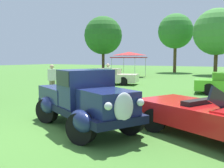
% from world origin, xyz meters
% --- Properties ---
extents(ground_plane, '(120.00, 120.00, 0.00)m').
position_xyz_m(ground_plane, '(0.00, 0.00, 0.00)').
color(ground_plane, '#42752D').
extents(feature_pickup_truck, '(4.29, 3.15, 1.70)m').
position_xyz_m(feature_pickup_truck, '(0.12, 0.49, 0.86)').
color(feature_pickup_truck, black).
rests_on(feature_pickup_truck, ground_plane).
extents(neighbor_convertible, '(4.60, 3.32, 1.40)m').
position_xyz_m(neighbor_convertible, '(3.62, 1.24, 0.58)').
color(neighbor_convertible, red).
rests_on(neighbor_convertible, ground_plane).
extents(show_car_cream, '(4.68, 2.74, 1.22)m').
position_xyz_m(show_car_cream, '(-5.84, 11.65, 0.60)').
color(show_car_cream, beige).
rests_on(show_car_cream, ground_plane).
extents(spectator_near_truck, '(0.24, 0.40, 1.69)m').
position_xyz_m(spectator_near_truck, '(-4.97, 4.51, 0.91)').
color(spectator_near_truck, '#7F7056').
rests_on(spectator_near_truck, ground_plane).
extents(spectator_between_cars, '(0.41, 0.25, 1.69)m').
position_xyz_m(spectator_between_cars, '(-3.68, 7.98, 0.91)').
color(spectator_between_cars, '#9E998E').
rests_on(spectator_between_cars, ground_plane).
extents(canopy_tent_left_field, '(3.06, 3.06, 2.71)m').
position_xyz_m(canopy_tent_left_field, '(-8.21, 19.77, 2.42)').
color(canopy_tent_left_field, '#B7B7BC').
rests_on(canopy_tent_left_field, ground_plane).
extents(treeline_far_left, '(5.89, 5.89, 8.50)m').
position_xyz_m(treeline_far_left, '(-17.28, 28.74, 5.54)').
color(treeline_far_left, '#47331E').
rests_on(treeline_far_left, ground_plane).
extents(treeline_mid_left, '(4.90, 4.90, 8.27)m').
position_xyz_m(treeline_mid_left, '(-6.45, 30.78, 5.79)').
color(treeline_mid_left, brown).
rests_on(treeline_mid_left, ground_plane).
extents(treeline_center, '(5.55, 5.55, 7.93)m').
position_xyz_m(treeline_center, '(-0.51, 27.68, 5.14)').
color(treeline_center, brown).
rests_on(treeline_center, ground_plane).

